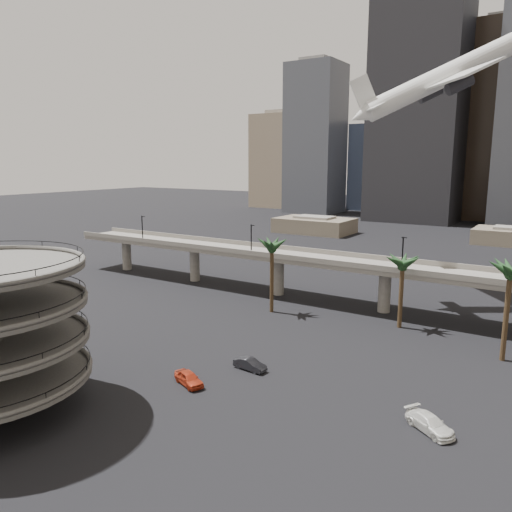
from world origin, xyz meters
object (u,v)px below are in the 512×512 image
Objects in this scene: airborne_jet at (442,78)px; car_a at (189,378)px; car_b at (250,364)px; car_c at (430,423)px; overpass at (329,265)px.

airborne_jet is 6.23× the size of car_a.
car_a is 8.59m from car_b.
overpass is at bearing 70.24° from car_c.
airborne_jet reaches higher than overpass.
car_a is 27.73m from car_c.
overpass is at bearing 22.81° from car_a.
airborne_jet is 5.37× the size of car_c.
airborne_jet reaches higher than car_a.
car_c is at bearing -113.59° from airborne_jet.
car_a is 1.05× the size of car_b.
overpass is 28.33× the size of car_b.
airborne_jet is 6.55× the size of car_b.
overpass reaches higher than car_c.
car_a is 0.86× the size of car_c.
overpass reaches higher than car_a.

